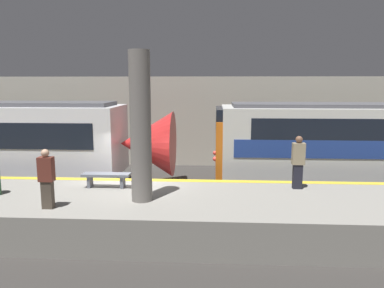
{
  "coord_description": "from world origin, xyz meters",
  "views": [
    {
      "loc": [
        2.84,
        -12.33,
        4.33
      ],
      "look_at": [
        2.05,
        1.12,
        2.1
      ],
      "focal_mm": 35.0,
      "sensor_mm": 36.0,
      "label": 1
    }
  ],
  "objects_px": {
    "person_walking": "(47,178)",
    "platform_bench": "(106,177)",
    "person_waiting": "(298,161)",
    "support_pillar_near": "(141,127)"
  },
  "relations": [
    {
      "from": "person_walking",
      "to": "platform_bench",
      "type": "bearing_deg",
      "value": 64.65
    },
    {
      "from": "person_waiting",
      "to": "person_walking",
      "type": "distance_m",
      "value": 7.3
    },
    {
      "from": "platform_bench",
      "to": "person_walking",
      "type": "bearing_deg",
      "value": -115.35
    },
    {
      "from": "support_pillar_near",
      "to": "person_waiting",
      "type": "bearing_deg",
      "value": 17.49
    },
    {
      "from": "person_waiting",
      "to": "person_walking",
      "type": "height_order",
      "value": "person_waiting"
    },
    {
      "from": "support_pillar_near",
      "to": "person_waiting",
      "type": "height_order",
      "value": "support_pillar_near"
    },
    {
      "from": "support_pillar_near",
      "to": "platform_bench",
      "type": "xyz_separation_m",
      "value": [
        -1.37,
        1.22,
        -1.73
      ]
    },
    {
      "from": "support_pillar_near",
      "to": "person_walking",
      "type": "height_order",
      "value": "support_pillar_near"
    },
    {
      "from": "person_walking",
      "to": "platform_bench",
      "type": "distance_m",
      "value": 2.31
    },
    {
      "from": "person_walking",
      "to": "platform_bench",
      "type": "relative_size",
      "value": 1.05
    }
  ]
}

